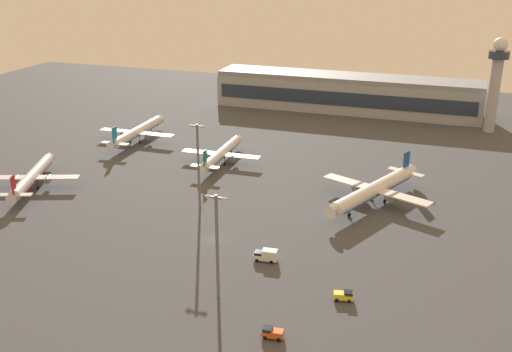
% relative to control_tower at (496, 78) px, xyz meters
% --- Properties ---
extents(ground_plane, '(416.00, 416.00, 0.00)m').
position_rel_control_tower_xyz_m(ground_plane, '(-69.02, -128.78, -22.21)').
color(ground_plane, '#424449').
extents(terminal_building, '(121.02, 22.40, 16.40)m').
position_rel_control_tower_xyz_m(terminal_building, '(-62.97, 15.85, -14.11)').
color(terminal_building, '#9EA3AD').
rests_on(terminal_building, ground).
extents(control_tower, '(8.00, 8.00, 38.44)m').
position_rel_control_tower_xyz_m(control_tower, '(0.00, 0.00, 0.00)').
color(control_tower, '#A8A8B2').
rests_on(control_tower, ground).
extents(airplane_mid_apron, '(28.89, 36.68, 9.76)m').
position_rel_control_tower_xyz_m(airplane_mid_apron, '(-137.39, -113.93, -18.52)').
color(airplane_mid_apron, silver).
rests_on(airplane_mid_apron, ground).
extents(airplane_near_gate, '(34.05, 43.15, 11.62)m').
position_rel_control_tower_xyz_m(airplane_near_gate, '(-33.41, -91.26, -17.81)').
color(airplane_near_gate, silver).
rests_on(airplane_near_gate, ground).
extents(airplane_terminal_side, '(28.39, 36.52, 9.38)m').
position_rel_control_tower_xyz_m(airplane_terminal_side, '(-89.94, -72.79, -18.66)').
color(airplane_terminal_side, white).
rests_on(airplane_terminal_side, ground).
extents(airplane_taxiway_distant, '(31.11, 40.03, 10.29)m').
position_rel_control_tower_xyz_m(airplane_taxiway_distant, '(-130.66, -59.97, -18.32)').
color(airplane_taxiway_distant, white).
rests_on(airplane_taxiway_distant, ground).
extents(catering_truck, '(5.83, 2.82, 3.05)m').
position_rel_control_tower_xyz_m(catering_truck, '(-52.66, -135.47, -20.63)').
color(catering_truck, white).
rests_on(catering_truck, ground).
extents(maintenance_van, '(4.31, 2.36, 2.25)m').
position_rel_control_tower_xyz_m(maintenance_van, '(-41.93, -164.42, -21.03)').
color(maintenance_van, '#D85919').
rests_on(maintenance_van, ground).
extents(baggage_tractor, '(4.46, 2.79, 2.25)m').
position_rel_control_tower_xyz_m(baggage_tractor, '(-31.46, -146.61, -21.03)').
color(baggage_tractor, yellow).
rests_on(baggage_tractor, ground).
extents(apron_light_central, '(4.80, 0.90, 25.23)m').
position_rel_control_tower_xyz_m(apron_light_central, '(-81.11, -111.00, -7.76)').
color(apron_light_central, slate).
rests_on(apron_light_central, ground).
extents(apron_light_west, '(4.80, 0.90, 24.08)m').
position_rel_control_tower_xyz_m(apron_light_west, '(-57.38, -154.30, -8.35)').
color(apron_light_west, slate).
rests_on(apron_light_west, ground).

